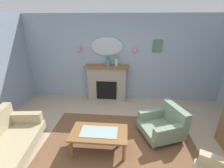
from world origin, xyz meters
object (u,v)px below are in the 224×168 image
at_px(fireplace, 107,83).
at_px(coffee_table, 99,134).
at_px(wall_mirror, 107,47).
at_px(framed_picture, 157,46).
at_px(mantel_vase_left, 116,59).
at_px(wall_sconce_right, 135,49).
at_px(wall_sconce_left, 79,48).
at_px(mantel_vase_centre, 108,61).
at_px(armchair_beside_couch, 164,124).

height_order(fireplace, coffee_table, fireplace).
bearing_deg(coffee_table, wall_mirror, 92.52).
distance_m(wall_mirror, framed_picture, 1.50).
xyz_separation_m(fireplace, framed_picture, (1.50, 0.15, 1.18)).
bearing_deg(mantel_vase_left, wall_sconce_right, 12.31).
height_order(mantel_vase_left, wall_mirror, wall_mirror).
height_order(wall_sconce_left, wall_sconce_right, same).
bearing_deg(mantel_vase_centre, armchair_beside_couch, -48.88).
xyz_separation_m(coffee_table, armchair_beside_couch, (1.37, 0.58, -0.08)).
relative_size(wall_sconce_left, framed_picture, 0.39).
bearing_deg(wall_sconce_right, framed_picture, 5.27).
bearing_deg(mantel_vase_centre, wall_sconce_left, 172.41).
bearing_deg(wall_sconce_left, framed_picture, 1.46).
bearing_deg(mantel_vase_left, wall_sconce_left, 174.04).
bearing_deg(fireplace, framed_picture, 5.77).
distance_m(wall_mirror, wall_sconce_right, 0.85).
bearing_deg(wall_sconce_right, mantel_vase_left, -167.69).
xyz_separation_m(fireplace, wall_sconce_right, (0.85, 0.09, 1.09)).
xyz_separation_m(wall_mirror, coffee_table, (0.10, -2.38, -1.33)).
distance_m(mantel_vase_centre, mantel_vase_left, 0.26).
bearing_deg(wall_sconce_right, coffee_table, -107.72).
height_order(wall_sconce_right, framed_picture, framed_picture).
relative_size(mantel_vase_left, wall_sconce_left, 2.81).
height_order(mantel_vase_left, framed_picture, framed_picture).
bearing_deg(wall_sconce_right, armchair_beside_couch, -70.33).
height_order(mantel_vase_centre, coffee_table, mantel_vase_centre).
bearing_deg(armchair_beside_couch, wall_mirror, 129.30).
bearing_deg(fireplace, armchair_beside_couch, -48.39).
relative_size(wall_sconce_right, framed_picture, 0.39).
bearing_deg(mantel_vase_left, framed_picture, 8.53).
distance_m(mantel_vase_centre, armchair_beside_couch, 2.39).
distance_m(coffee_table, armchair_beside_couch, 1.49).
height_order(fireplace, framed_picture, framed_picture).
bearing_deg(mantel_vase_left, wall_mirror, 150.46).
relative_size(mantel_vase_left, wall_sconce_right, 2.81).
distance_m(mantel_vase_left, wall_mirror, 0.49).
relative_size(mantel_vase_left, coffee_table, 0.36).
relative_size(mantel_vase_centre, framed_picture, 0.97).
bearing_deg(armchair_beside_couch, wall_sconce_left, 142.98).
height_order(mantel_vase_centre, mantel_vase_left, mantel_vase_left).
relative_size(fireplace, wall_sconce_right, 9.71).
bearing_deg(wall_mirror, armchair_beside_couch, -50.70).
xyz_separation_m(framed_picture, coffee_table, (-1.40, -2.39, -1.37)).
distance_m(mantel_vase_centre, wall_mirror, 0.44).
distance_m(mantel_vase_centre, coffee_table, 2.40).
distance_m(wall_sconce_left, wall_sconce_right, 1.70).
xyz_separation_m(mantel_vase_left, coffee_table, (-0.20, -2.21, -0.98)).
bearing_deg(coffee_table, wall_sconce_left, 112.27).
distance_m(wall_sconce_right, coffee_table, 2.76).
distance_m(mantel_vase_centre, wall_sconce_right, 0.88).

